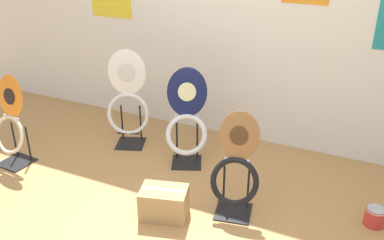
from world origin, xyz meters
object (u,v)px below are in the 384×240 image
(toilet_seat_display_navy_moon, at_px, (187,125))
(paint_can, at_px, (375,216))
(storage_box, at_px, (164,203))
(toilet_seat_display_white_plain, at_px, (128,103))
(toilet_seat_display_orange_sun, at_px, (11,126))
(toilet_seat_display_woodgrain, at_px, (236,173))

(toilet_seat_display_navy_moon, relative_size, paint_can, 5.69)
(storage_box, bearing_deg, toilet_seat_display_white_plain, 134.62)
(toilet_seat_display_orange_sun, distance_m, toilet_seat_display_white_plain, 1.11)
(toilet_seat_display_navy_moon, bearing_deg, storage_box, -76.46)
(toilet_seat_display_white_plain, distance_m, storage_box, 1.30)
(storage_box, bearing_deg, paint_can, 21.16)
(toilet_seat_display_white_plain, distance_m, toilet_seat_display_navy_moon, 0.69)
(toilet_seat_display_woodgrain, height_order, storage_box, toilet_seat_display_woodgrain)
(toilet_seat_display_navy_moon, distance_m, storage_box, 0.89)
(toilet_seat_display_navy_moon, xyz_separation_m, storage_box, (0.20, -0.83, -0.27))
(toilet_seat_display_navy_moon, bearing_deg, paint_can, -8.06)
(toilet_seat_display_woodgrain, height_order, toilet_seat_display_navy_moon, toilet_seat_display_navy_moon)
(toilet_seat_display_white_plain, height_order, paint_can, toilet_seat_display_white_plain)
(toilet_seat_display_woodgrain, distance_m, storage_box, 0.61)
(toilet_seat_display_navy_moon, distance_m, paint_can, 1.75)
(toilet_seat_display_navy_moon, height_order, paint_can, toilet_seat_display_navy_moon)
(toilet_seat_display_navy_moon, xyz_separation_m, paint_can, (1.71, -0.24, -0.32))
(toilet_seat_display_woodgrain, distance_m, toilet_seat_display_white_plain, 1.49)
(toilet_seat_display_orange_sun, distance_m, paint_can, 3.23)
(toilet_seat_display_orange_sun, height_order, paint_can, toilet_seat_display_orange_sun)
(toilet_seat_display_woodgrain, relative_size, toilet_seat_display_navy_moon, 0.91)
(toilet_seat_display_woodgrain, distance_m, paint_can, 1.11)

